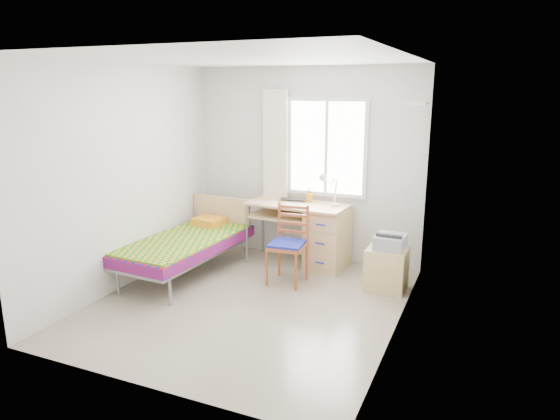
# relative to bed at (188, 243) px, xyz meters

# --- Properties ---
(floor) EXTENTS (3.50, 3.50, 0.00)m
(floor) POSITION_rel_bed_xyz_m (1.13, -0.53, -0.40)
(floor) COLOR #BCAD93
(floor) RESTS_ON ground
(ceiling) EXTENTS (3.50, 3.50, 0.00)m
(ceiling) POSITION_rel_bed_xyz_m (1.13, -0.53, 2.20)
(ceiling) COLOR white
(ceiling) RESTS_ON wall_back
(wall_back) EXTENTS (3.20, 0.00, 3.20)m
(wall_back) POSITION_rel_bed_xyz_m (1.13, 1.22, 0.90)
(wall_back) COLOR silver
(wall_back) RESTS_ON ground
(wall_left) EXTENTS (0.00, 3.50, 3.50)m
(wall_left) POSITION_rel_bed_xyz_m (-0.47, -0.53, 0.90)
(wall_left) COLOR silver
(wall_left) RESTS_ON ground
(wall_right) EXTENTS (0.00, 3.50, 3.50)m
(wall_right) POSITION_rel_bed_xyz_m (2.73, -0.53, 0.90)
(wall_right) COLOR silver
(wall_right) RESTS_ON ground
(window) EXTENTS (1.10, 0.04, 1.30)m
(window) POSITION_rel_bed_xyz_m (1.43, 1.20, 1.15)
(window) COLOR white
(window) RESTS_ON wall_back
(curtain) EXTENTS (0.35, 0.05, 1.70)m
(curtain) POSITION_rel_bed_xyz_m (0.71, 1.15, 1.05)
(curtain) COLOR #ECE3C3
(curtain) RESTS_ON wall_back
(floating_shelf) EXTENTS (0.20, 0.32, 0.03)m
(floating_shelf) POSITION_rel_bed_xyz_m (2.62, 0.87, 1.75)
(floating_shelf) COLOR white
(floating_shelf) RESTS_ON wall_right
(bed) EXTENTS (1.02, 1.98, 0.83)m
(bed) POSITION_rel_bed_xyz_m (0.00, 0.00, 0.00)
(bed) COLOR gray
(bed) RESTS_ON floor
(desk) EXTENTS (1.38, 0.71, 0.83)m
(desk) POSITION_rel_bed_xyz_m (1.50, 0.89, 0.05)
(desk) COLOR tan
(desk) RESTS_ON floor
(chair) EXTENTS (0.45, 0.45, 0.96)m
(chair) POSITION_rel_bed_xyz_m (1.29, 0.24, 0.13)
(chair) COLOR brown
(chair) RESTS_ON floor
(cabinet) EXTENTS (0.47, 0.42, 0.50)m
(cabinet) POSITION_rel_bed_xyz_m (2.43, 0.48, -0.15)
(cabinet) COLOR tan
(cabinet) RESTS_ON floor
(printer) EXTENTS (0.34, 0.39, 0.17)m
(printer) POSITION_rel_bed_xyz_m (2.45, 0.50, 0.18)
(printer) COLOR #929599
(printer) RESTS_ON cabinet
(laptop) EXTENTS (0.37, 0.28, 0.03)m
(laptop) POSITION_rel_bed_xyz_m (1.03, 0.97, 0.44)
(laptop) COLOR black
(laptop) RESTS_ON desk
(pen_cup) EXTENTS (0.10, 0.10, 0.10)m
(pen_cup) POSITION_rel_bed_xyz_m (1.24, 1.06, 0.48)
(pen_cup) COLOR orange
(pen_cup) RESTS_ON desk
(task_lamp) EXTENTS (0.24, 0.33, 0.44)m
(task_lamp) POSITION_rel_bed_xyz_m (1.58, 0.82, 0.70)
(task_lamp) COLOR white
(task_lamp) RESTS_ON desk
(book) EXTENTS (0.28, 0.32, 0.02)m
(book) POSITION_rel_bed_xyz_m (0.93, 0.87, 0.19)
(book) COLOR gray
(book) RESTS_ON desk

